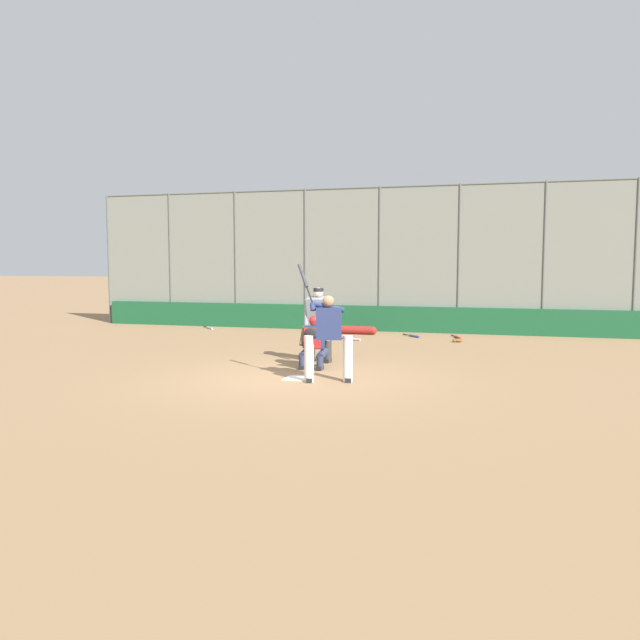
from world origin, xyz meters
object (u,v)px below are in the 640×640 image
fielding_glove_on_dirt (457,340)px  spare_bat_third_base_side (209,328)px  equipment_bag_dugout_side (356,330)px  umpire_home (319,322)px  spare_bat_by_padding (413,336)px  spare_bat_near_backstop (351,339)px  batter_at_plate (328,335)px  catcher_behind_plate (313,341)px  spare_bat_first_base_side (457,337)px

fielding_glove_on_dirt → spare_bat_third_base_side: bearing=-9.6°
fielding_glove_on_dirt → equipment_bag_dugout_side: 3.38m
umpire_home → spare_bat_third_base_side: 8.12m
spare_bat_by_padding → equipment_bag_dugout_side: size_ratio=0.47×
spare_bat_near_backstop → fielding_glove_on_dirt: size_ratio=3.03×
batter_at_plate → spare_bat_third_base_side: bearing=-68.7°
batter_at_plate → spare_bat_by_padding: (-0.63, -7.54, -0.85)m
batter_at_plate → spare_bat_third_base_side: size_ratio=3.17×
spare_bat_near_backstop → equipment_bag_dugout_side: equipment_bag_dugout_side is taller
spare_bat_by_padding → spare_bat_third_base_side: 6.96m
spare_bat_third_base_side → fielding_glove_on_dirt: (-8.29, 1.40, 0.02)m
catcher_behind_plate → spare_bat_third_base_side: catcher_behind_plate is taller
spare_bat_by_padding → equipment_bag_dugout_side: 1.85m
spare_bat_third_base_side → equipment_bag_dugout_side: 5.13m
umpire_home → equipment_bag_dugout_side: umpire_home is taller
spare_bat_near_backstop → spare_bat_by_padding: 2.05m
catcher_behind_plate → spare_bat_by_padding: catcher_behind_plate is taller
catcher_behind_plate → spare_bat_near_backstop: catcher_behind_plate is taller
umpire_home → spare_bat_near_backstop: size_ratio=2.00×
spare_bat_first_base_side → equipment_bag_dugout_side: bearing=-115.0°
catcher_behind_plate → spare_bat_first_base_side: catcher_behind_plate is taller
spare_bat_by_padding → spare_bat_first_base_side: (-1.29, -0.01, 0.00)m
spare_bat_third_base_side → spare_bat_first_base_side: same height
spare_bat_by_padding → fielding_glove_on_dirt: size_ratio=2.26×
spare_bat_by_padding → spare_bat_third_base_side: (6.95, -0.51, 0.00)m
umpire_home → equipment_bag_dugout_side: (0.40, -5.66, -0.77)m
spare_bat_first_base_side → batter_at_plate: bearing=-34.5°
catcher_behind_plate → spare_bat_third_base_side: bearing=-50.1°
batter_at_plate → fielding_glove_on_dirt: 6.99m
batter_at_plate → spare_bat_first_base_side: (-1.92, -7.55, -0.85)m
catcher_behind_plate → spare_bat_near_backstop: size_ratio=1.34×
batter_at_plate → catcher_behind_plate: size_ratio=1.97×
batter_at_plate → umpire_home: size_ratio=1.32×
batter_at_plate → catcher_behind_plate: batter_at_plate is taller
equipment_bag_dugout_side → batter_at_plate: bearing=98.7°
spare_bat_near_backstop → spare_bat_by_padding: size_ratio=1.34×
batter_at_plate → catcher_behind_plate: (0.68, -1.34, -0.30)m
fielding_glove_on_dirt → spare_bat_by_padding: bearing=-33.7°
umpire_home → spare_bat_by_padding: bearing=-100.8°
catcher_behind_plate → equipment_bag_dugout_side: (0.51, -6.48, -0.45)m
spare_bat_near_backstop → equipment_bag_dugout_side: bearing=118.5°
batter_at_plate → spare_bat_by_padding: bearing=-111.6°
batter_at_plate → spare_bat_by_padding: batter_at_plate is taller
fielding_glove_on_dirt → equipment_bag_dugout_side: size_ratio=0.21×
equipment_bag_dugout_side → spare_bat_near_backstop: bearing=97.4°
batter_at_plate → equipment_bag_dugout_side: batter_at_plate is taller
umpire_home → spare_bat_third_base_side: umpire_home is taller
spare_bat_near_backstop → equipment_bag_dugout_side: 1.53m
catcher_behind_plate → fielding_glove_on_dirt: size_ratio=4.06×
spare_bat_by_padding → catcher_behind_plate: bearing=-55.2°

